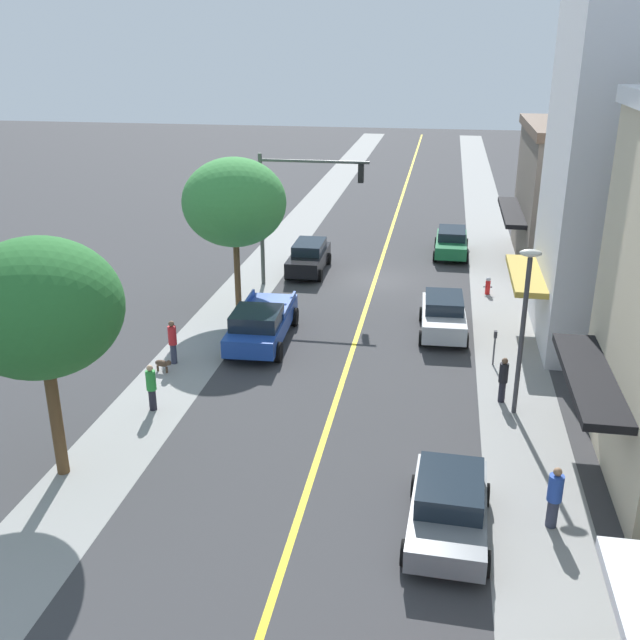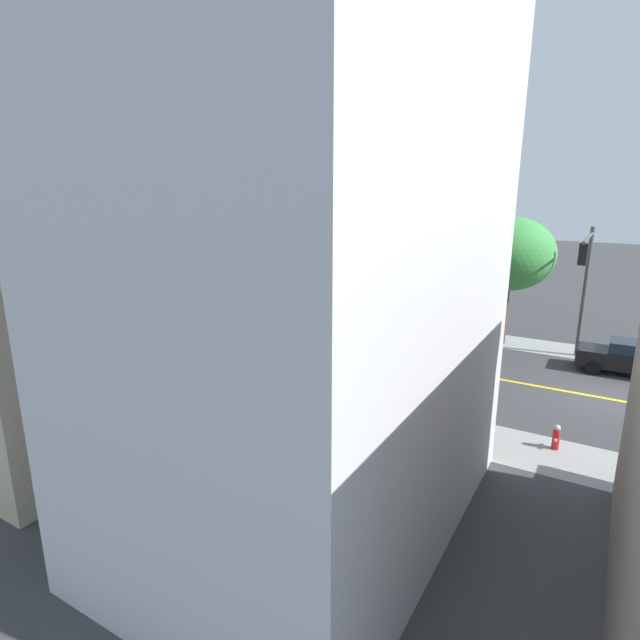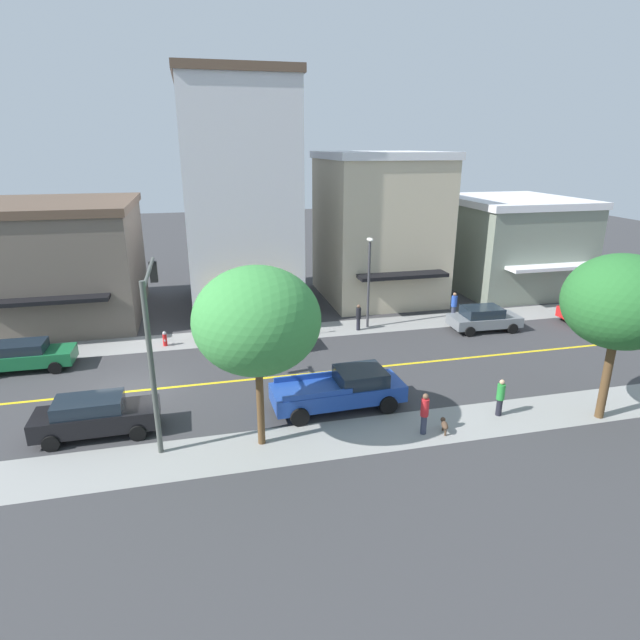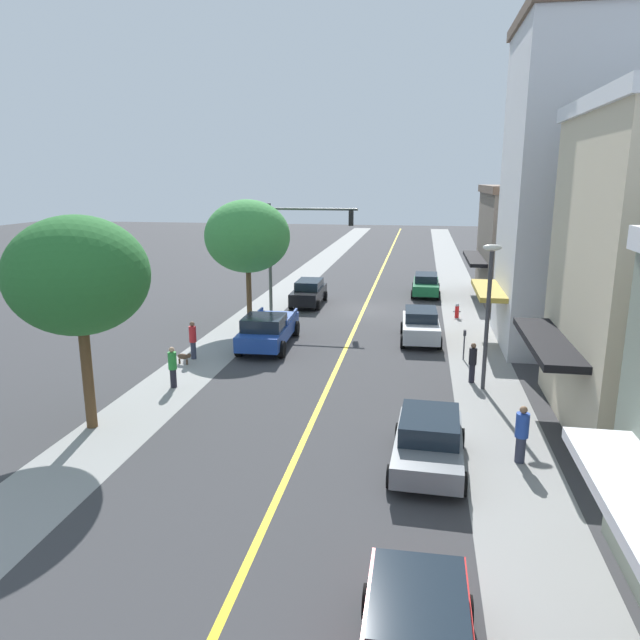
% 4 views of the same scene
% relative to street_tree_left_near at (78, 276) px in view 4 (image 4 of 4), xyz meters
% --- Properties ---
extents(ground_plane, '(140.00, 140.00, 0.00)m').
position_rel_street_tree_left_near_xyz_m(ground_plane, '(-7.21, -19.74, -5.13)').
color(ground_plane, '#38383A').
extents(sidewalk_left, '(2.75, 126.00, 0.01)m').
position_rel_street_tree_left_near_xyz_m(sidewalk_left, '(-13.50, -19.74, -5.12)').
color(sidewalk_left, gray).
rests_on(sidewalk_left, ground).
extents(sidewalk_right, '(2.75, 126.00, 0.01)m').
position_rel_street_tree_left_near_xyz_m(sidewalk_right, '(-0.92, -19.74, -5.12)').
color(sidewalk_right, gray).
rests_on(sidewalk_right, ground).
extents(road_centerline_stripe, '(0.20, 126.00, 0.00)m').
position_rel_street_tree_left_near_xyz_m(road_centerline_stripe, '(-7.21, -19.74, -5.12)').
color(road_centerline_stripe, yellow).
rests_on(road_centerline_stripe, ground).
extents(tan_rowhouse, '(11.61, 9.93, 7.67)m').
position_rel_street_tree_left_near_xyz_m(tan_rowhouse, '(-20.04, -24.96, -1.28)').
color(tan_rowhouse, '#665B51').
rests_on(tan_rowhouse, ground).
extents(brick_apartment_block, '(12.12, 7.33, 15.35)m').
position_rel_street_tree_left_near_xyz_m(brick_apartment_block, '(-20.04, -13.21, 2.56)').
color(brick_apartment_block, silver).
rests_on(brick_apartment_block, ground).
extents(street_tree_left_near, '(4.47, 4.47, 7.05)m').
position_rel_street_tree_left_near_xyz_m(street_tree_left_near, '(0.00, 0.00, 0.00)').
color(street_tree_left_near, brown).
rests_on(street_tree_left_near, ground).
extents(street_tree_right_corner, '(4.65, 4.65, 7.03)m').
position_rel_street_tree_left_near_xyz_m(street_tree_right_corner, '(-1.31, -14.29, -0.08)').
color(street_tree_right_corner, brown).
rests_on(street_tree_right_corner, ground).
extents(fire_hydrant, '(0.44, 0.24, 0.88)m').
position_rel_street_tree_left_near_xyz_m(fire_hydrant, '(-12.93, -18.39, -4.69)').
color(fire_hydrant, red).
rests_on(fire_hydrant, ground).
extents(parking_meter, '(0.12, 0.18, 1.41)m').
position_rel_street_tree_left_near_xyz_m(parking_meter, '(-12.78, -9.82, -4.20)').
color(parking_meter, '#4C4C51').
rests_on(parking_meter, ground).
extents(traffic_light_mast, '(5.46, 0.32, 6.68)m').
position_rel_street_tree_left_near_xyz_m(traffic_light_mast, '(-3.21, -18.09, -0.59)').
color(traffic_light_mast, '#474C47').
rests_on(traffic_light_mast, ground).
extents(street_lamp, '(0.70, 0.36, 5.73)m').
position_rel_street_tree_left_near_xyz_m(street_lamp, '(-13.29, -5.99, -1.53)').
color(street_lamp, '#38383D').
rests_on(street_lamp, ground).
extents(red_sedan_left_curb, '(2.03, 4.14, 1.52)m').
position_rel_street_tree_left_near_xyz_m(red_sedan_left_curb, '(-10.85, 8.58, -4.33)').
color(red_sedan_left_curb, red).
rests_on(red_sedan_left_curb, ground).
extents(silver_sedan_left_curb, '(2.13, 4.38, 1.62)m').
position_rel_street_tree_left_near_xyz_m(silver_sedan_left_curb, '(-10.80, -12.81, -4.28)').
color(silver_sedan_left_curb, '#B7BABF').
rests_on(silver_sedan_left_curb, ground).
extents(green_sedan_left_curb, '(2.01, 4.66, 1.50)m').
position_rel_street_tree_left_near_xyz_m(green_sedan_left_curb, '(-11.11, -25.22, -4.33)').
color(green_sedan_left_curb, '#196638').
rests_on(green_sedan_left_curb, ground).
extents(grey_sedan_left_curb, '(2.23, 4.37, 1.50)m').
position_rel_street_tree_left_near_xyz_m(grey_sedan_left_curb, '(-11.10, 0.89, -4.34)').
color(grey_sedan_left_curb, slate).
rests_on(grey_sedan_left_curb, ground).
extents(black_sedan_right_curb, '(1.99, 4.77, 1.61)m').
position_rel_street_tree_left_near_xyz_m(black_sedan_right_curb, '(-3.49, -20.62, -4.29)').
color(black_sedan_right_curb, black).
rests_on(black_sedan_right_curb, ground).
extents(blue_pickup_truck, '(2.48, 5.84, 1.73)m').
position_rel_street_tree_left_near_xyz_m(blue_pickup_truck, '(-3.38, -10.47, -4.25)').
color(blue_pickup_truck, '#1E429E').
rests_on(blue_pickup_truck, ground).
extents(pedestrian_blue_shirt, '(0.39, 0.39, 1.75)m').
position_rel_street_tree_left_near_xyz_m(pedestrian_blue_shirt, '(-13.76, 0.22, -4.21)').
color(pedestrian_blue_shirt, '#33384C').
rests_on(pedestrian_blue_shirt, ground).
extents(pedestrian_red_shirt, '(0.33, 0.33, 1.77)m').
position_rel_street_tree_left_near_xyz_m(pedestrian_red_shirt, '(-0.49, -7.88, -4.18)').
color(pedestrian_red_shirt, '#33384C').
rests_on(pedestrian_red_shirt, ground).
extents(pedestrian_black_shirt, '(0.32, 0.32, 1.67)m').
position_rel_street_tree_left_near_xyz_m(pedestrian_black_shirt, '(-12.91, -6.72, -4.24)').
color(pedestrian_black_shirt, black).
rests_on(pedestrian_black_shirt, ground).
extents(pedestrian_green_shirt, '(0.34, 0.34, 1.67)m').
position_rel_street_tree_left_near_xyz_m(pedestrian_green_shirt, '(-1.13, -4.11, -4.24)').
color(pedestrian_green_shirt, black).
rests_on(pedestrian_green_shirt, ground).
extents(small_dog, '(0.72, 0.38, 0.53)m').
position_rel_street_tree_left_near_xyz_m(small_dog, '(-0.38, -7.03, -4.77)').
color(small_dog, '#4C3828').
rests_on(small_dog, ground).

